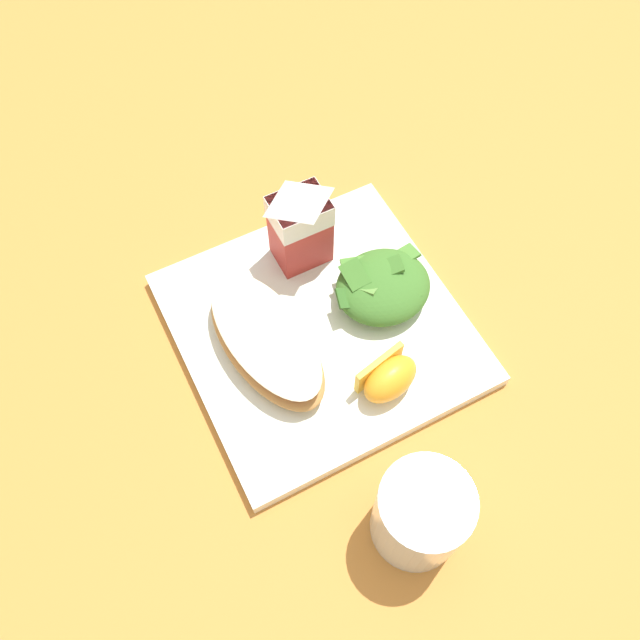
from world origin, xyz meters
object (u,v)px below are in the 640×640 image
Objects in this scene: white_plate at (320,328)px; drinking_clear_cup at (420,515)px; cheesy_pizza_bread at (265,339)px; milk_carton at (300,221)px; green_salad_pile at (381,284)px; orange_wedge_front at (389,378)px.

white_plate is 0.22m from drinking_clear_cup.
cheesy_pizza_bread is at bearing 177.99° from white_plate.
milk_carton is (0.08, 0.09, 0.04)m from cheesy_pizza_bread.
cheesy_pizza_bread is 1.69× the size of green_salad_pile.
milk_carton is 1.16× the size of drinking_clear_cup.
green_salad_pile is at bearing 64.23° from orange_wedge_front.
cheesy_pizza_bread is at bearing 133.01° from orange_wedge_front.
milk_carton is at bearing 75.78° from white_plate.
green_salad_pile is 1.60× the size of orange_wedge_front.
cheesy_pizza_bread is 1.62× the size of milk_carton.
cheesy_pizza_bread is (-0.06, 0.00, 0.03)m from white_plate.
milk_carton reaches higher than cheesy_pizza_bread.
white_plate is 0.10m from orange_wedge_front.
orange_wedge_front is at bearing 70.87° from drinking_clear_cup.
white_plate is 2.95× the size of drinking_clear_cup.
drinking_clear_cup is (-0.04, -0.30, -0.03)m from milk_carton.
orange_wedge_front is at bearing -46.99° from cheesy_pizza_bread.
green_salad_pile is at bearing 3.19° from white_plate.
green_salad_pile is 0.24m from drinking_clear_cup.
orange_wedge_front is at bearing -88.43° from milk_carton.
drinking_clear_cup reaches higher than cheesy_pizza_bread.
white_plate is 0.11m from milk_carton.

